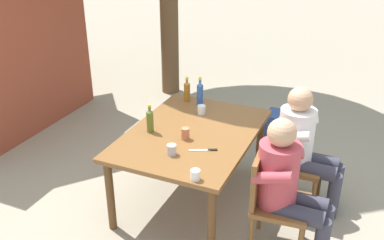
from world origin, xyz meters
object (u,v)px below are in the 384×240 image
object	(u,v)px
table_knife	(205,150)
backpack_by_near_side	(274,132)
bottle_olive	(150,120)
cup_terracotta	(185,134)
person_in_plaid_shirt	(304,143)
cup_white	(195,175)
cup_steel	(172,150)
dining_table	(192,140)
bottle_amber	(187,91)
chair_near_right	(290,156)
person_in_white_shirt	(287,182)
cup_glass	(201,110)
chair_near_left	(271,197)
bottle_blue	(200,93)

from	to	relation	value
table_knife	backpack_by_near_side	bearing A→B (deg)	-8.71
bottle_olive	cup_terracotta	size ratio (longest dim) A/B	2.58
person_in_plaid_shirt	cup_white	bearing A→B (deg)	149.25
cup_white	backpack_by_near_side	distance (m)	2.06
cup_steel	backpack_by_near_side	distance (m)	1.86
dining_table	cup_steel	size ratio (longest dim) A/B	17.15
bottle_amber	cup_steel	world-z (taller)	bottle_amber
chair_near_right	person_in_white_shirt	bearing A→B (deg)	-170.93
bottle_olive	cup_glass	size ratio (longest dim) A/B	3.05
chair_near_right	cup_terracotta	size ratio (longest dim) A/B	8.32
person_in_plaid_shirt	bottle_amber	xyz separation A→B (m)	(0.29, 1.29, 0.19)
chair_near_left	bottle_blue	xyz separation A→B (m)	(0.93, 1.01, 0.37)
bottle_olive	bottle_blue	size ratio (longest dim) A/B	0.88
person_in_white_shirt	table_knife	xyz separation A→B (m)	(0.08, 0.72, 0.08)
bottle_olive	bottle_blue	distance (m)	0.75
person_in_plaid_shirt	person_in_white_shirt	bearing A→B (deg)	180.00
cup_steel	table_knife	size ratio (longest dim) A/B	0.39
person_in_white_shirt	bottle_olive	xyz separation A→B (m)	(0.20, 1.30, 0.19)
dining_table	bottle_amber	bearing A→B (deg)	27.92
cup_steel	table_knife	xyz separation A→B (m)	(0.17, -0.23, -0.04)
chair_near_right	cup_glass	size ratio (longest dim) A/B	9.85
chair_near_right	cup_glass	bearing A→B (deg)	86.79
backpack_by_near_side	cup_white	bearing A→B (deg)	175.92
cup_white	bottle_olive	bearing A→B (deg)	50.96
bottle_blue	cup_steel	bearing A→B (deg)	-170.24
cup_steel	person_in_white_shirt	bearing A→B (deg)	-84.32
chair_near_left	dining_table	bearing A→B (deg)	67.52
cup_steel	cup_white	bearing A→B (deg)	-128.86
person_in_white_shirt	backpack_by_near_side	world-z (taller)	person_in_white_shirt
dining_table	bottle_amber	size ratio (longest dim) A/B	5.79
person_in_plaid_shirt	table_knife	distance (m)	0.94
dining_table	cup_glass	world-z (taller)	cup_glass
bottle_amber	bottle_olive	xyz separation A→B (m)	(-0.78, 0.01, 0.00)
bottle_amber	cup_steel	distance (m)	1.13
bottle_olive	cup_terracotta	world-z (taller)	bottle_olive
cup_white	dining_table	bearing A→B (deg)	25.57
person_in_white_shirt	dining_table	bearing A→B (deg)	70.24
bottle_amber	cup_terracotta	distance (m)	0.85
backpack_by_near_side	person_in_white_shirt	bearing A→B (deg)	-163.59
bottle_olive	table_knife	distance (m)	0.61
chair_near_left	table_knife	bearing A→B (deg)	82.05
cup_glass	backpack_by_near_side	xyz separation A→B (m)	(0.89, -0.55, -0.55)
bottle_amber	bottle_blue	xyz separation A→B (m)	(-0.06, -0.17, 0.02)
bottle_amber	cup_terracotta	bearing A→B (deg)	-156.68
bottle_blue	cup_terracotta	size ratio (longest dim) A/B	2.92
cup_white	backpack_by_near_side	xyz separation A→B (m)	(1.98, -0.14, -0.55)
cup_terracotta	backpack_by_near_side	size ratio (longest dim) A/B	0.22
bottle_blue	person_in_plaid_shirt	bearing A→B (deg)	-101.85
bottle_amber	cup_steel	bearing A→B (deg)	-162.14
cup_glass	table_knife	distance (m)	0.73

